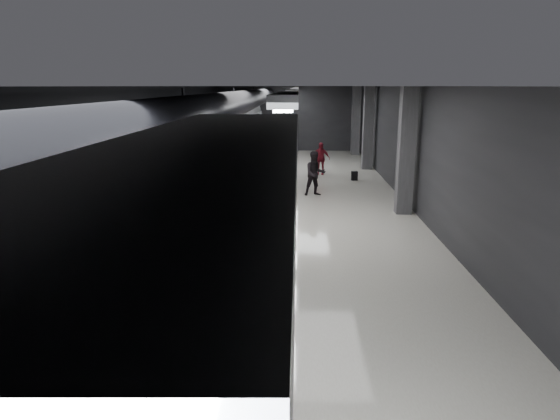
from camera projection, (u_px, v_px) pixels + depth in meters
ground at (276, 227)px, 16.46m from camera, size 40.00×40.00×0.00m
platform_hall at (268, 116)px, 16.54m from camera, size 10.02×40.02×4.51m
train at (175, 164)px, 16.07m from camera, size 3.05×38.00×4.05m
traveler_main at (252, 254)px, 11.30m from camera, size 0.67×0.54×1.60m
suitcase_main at (238, 273)px, 11.57m from camera, size 0.40×0.30×0.58m
shoulder_bag at (238, 253)px, 11.49m from camera, size 0.30×0.21×0.36m
traveler_far_a at (315, 174)px, 20.92m from camera, size 1.05×0.90×1.87m
traveler_far_b at (320, 158)px, 25.97m from camera, size 1.04×0.57×1.67m
suitcase_far at (354, 176)px, 24.46m from camera, size 0.32×0.23×0.45m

